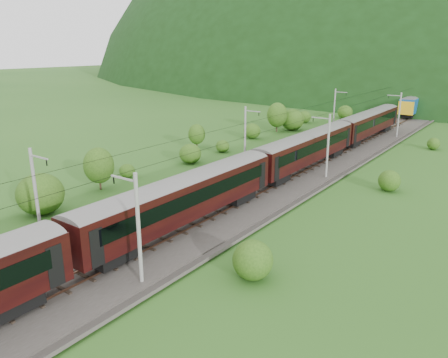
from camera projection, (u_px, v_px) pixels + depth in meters
The scene contains 14 objects.
ground at pixel (87, 261), 34.48m from camera, with size 600.00×600.00×0.00m, color #29581B.
railbed at pixel (173, 220), 42.17m from camera, with size 14.00×220.00×0.30m, color #38332D.
track_left at pixel (155, 213), 43.46m from camera, with size 2.40×220.00×0.27m.
track_right at pixel (192, 224), 40.76m from camera, with size 2.40×220.00×0.27m.
catenary_left at pixel (246, 133), 61.36m from camera, with size 2.54×192.28×8.00m.
catenary_right at pixel (327, 144), 54.47m from camera, with size 2.54×192.28×8.00m.
overhead_wires at pixel (170, 150), 40.14m from camera, with size 4.83×198.00×0.03m.
mountain_ridge at pixel (314, 68), 334.03m from camera, with size 336.00×280.00×132.00m, color black.
train at pixel (256, 163), 48.45m from camera, with size 3.28×156.99×5.72m.
hazard_post_near at pixel (360, 129), 83.45m from camera, with size 0.17×0.17×1.55m, color red.
hazard_post_far at pixel (286, 163), 59.59m from camera, with size 0.15×0.15×1.42m, color red.
signal at pixel (283, 150), 65.31m from camera, with size 0.21×0.21×1.90m.
vegetation_left at pixel (137, 161), 55.67m from camera, with size 11.67×146.68×5.87m.
vegetation_right at pixel (211, 294), 27.34m from camera, with size 5.82×99.11×3.22m.
Camera 1 is at (27.07, -18.76, 16.25)m, focal length 35.00 mm.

